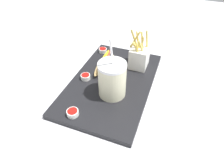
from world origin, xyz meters
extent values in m
cube|color=silver|center=(0.00, 0.00, -0.01)|extent=(2.40, 2.40, 0.02)
cube|color=black|center=(0.00, 0.00, 0.01)|extent=(0.49, 0.30, 0.02)
cylinder|color=beige|center=(0.07, 0.03, 0.08)|extent=(0.10, 0.10, 0.12)
cylinder|color=white|center=(0.07, 0.03, 0.15)|extent=(0.10, 0.10, 0.01)
cylinder|color=white|center=(0.07, 0.03, 0.20)|extent=(0.03, 0.01, 0.11)
cube|color=white|center=(-0.13, 0.07, 0.06)|extent=(0.09, 0.07, 0.09)
cube|color=#E5C660|center=(-0.10, 0.07, 0.11)|extent=(0.01, 0.03, 0.06)
cube|color=#E5C660|center=(-0.15, 0.09, 0.14)|extent=(0.02, 0.02, 0.09)
cube|color=#E5C660|center=(-0.11, 0.06, 0.12)|extent=(0.03, 0.03, 0.05)
cube|color=#E5C660|center=(-0.14, 0.08, 0.13)|extent=(0.03, 0.02, 0.08)
cube|color=#E5C660|center=(-0.14, 0.05, 0.14)|extent=(0.02, 0.04, 0.09)
cube|color=#E5C660|center=(-0.14, 0.08, 0.12)|extent=(0.01, 0.01, 0.06)
cube|color=#E5C660|center=(-0.13, 0.05, 0.14)|extent=(0.02, 0.05, 0.09)
cube|color=#E5C660|center=(-0.11, 0.08, 0.12)|extent=(0.03, 0.03, 0.07)
cube|color=#E5C660|center=(-0.15, 0.06, 0.13)|extent=(0.04, 0.03, 0.08)
ellipsoid|color=tan|center=(-0.06, -0.07, 0.04)|extent=(0.16, 0.04, 0.03)
ellipsoid|color=tan|center=(-0.06, -0.04, 0.04)|extent=(0.16, 0.04, 0.03)
ellipsoid|color=#994728|center=(-0.06, -0.06, 0.06)|extent=(0.15, 0.03, 0.02)
ellipsoid|color=gold|center=(-0.06, -0.06, 0.08)|extent=(0.11, 0.02, 0.01)
cylinder|color=white|center=(-0.18, -0.11, 0.03)|extent=(0.04, 0.04, 0.02)
cylinder|color=#B2140F|center=(-0.18, -0.11, 0.04)|extent=(0.03, 0.03, 0.01)
cylinder|color=white|center=(0.21, -0.06, 0.03)|extent=(0.04, 0.04, 0.02)
cylinder|color=#B2140F|center=(0.21, -0.06, 0.04)|extent=(0.03, 0.03, 0.01)
cylinder|color=white|center=(0.03, -0.10, 0.03)|extent=(0.04, 0.04, 0.02)
cylinder|color=#B2140F|center=(0.03, -0.10, 0.04)|extent=(0.03, 0.03, 0.01)
camera|label=1|loc=(0.56, 0.21, 0.53)|focal=32.01mm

